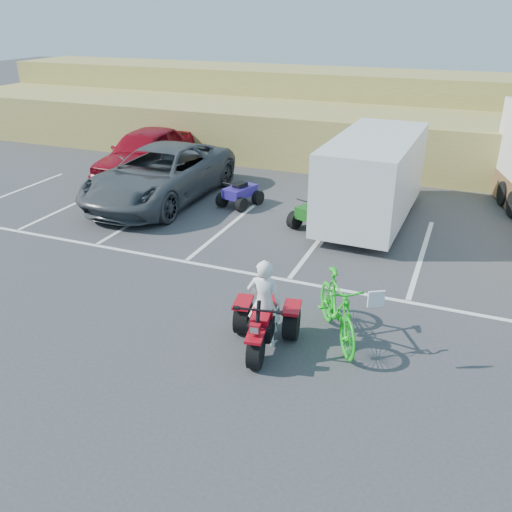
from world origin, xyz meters
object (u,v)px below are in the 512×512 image
at_px(red_car, 145,153).
at_px(quad_atv_green, 317,228).
at_px(green_dirt_bike, 337,308).
at_px(grey_pickup, 160,174).
at_px(quad_atv_blue, 240,205).
at_px(red_trike_atv, 262,348).
at_px(rider, 264,303).
at_px(cargo_trailer, 373,176).

height_order(red_car, quad_atv_green, red_car).
distance_m(green_dirt_bike, grey_pickup, 9.38).
xyz_separation_m(grey_pickup, quad_atv_blue, (2.60, 0.44, -0.86)).
bearing_deg(red_trike_atv, rider, 90.00).
bearing_deg(quad_atv_green, green_dirt_bike, -47.73).
height_order(red_trike_atv, red_car, red_car).
bearing_deg(grey_pickup, quad_atv_blue, 10.06).
bearing_deg(rider, quad_atv_blue, -73.26).
bearing_deg(quad_atv_green, cargo_trailer, 64.53).
bearing_deg(red_trike_atv, grey_pickup, 122.61).
xyz_separation_m(red_car, quad_atv_blue, (4.57, -1.77, -0.88)).
distance_m(rider, cargo_trailer, 7.21).
bearing_deg(quad_atv_green, rider, -60.63).
bearing_deg(rider, cargo_trailer, -104.40).
xyz_separation_m(quad_atv_blue, quad_atv_green, (2.80, -0.93, 0.00)).
relative_size(green_dirt_bike, red_car, 0.42).
bearing_deg(rider, grey_pickup, -56.88).
relative_size(cargo_trailer, quad_atv_green, 3.74).
bearing_deg(grey_pickup, cargo_trailer, 5.97).
relative_size(rider, quad_atv_blue, 1.34).
height_order(green_dirt_bike, quad_atv_green, green_dirt_bike).
bearing_deg(red_trike_atv, quad_atv_blue, 106.43).
xyz_separation_m(green_dirt_bike, cargo_trailer, (-0.66, 6.51, 0.69)).
distance_m(red_car, quad_atv_green, 7.89).
bearing_deg(rider, red_car, -57.25).
xyz_separation_m(grey_pickup, red_car, (-1.97, 2.21, 0.02)).
bearing_deg(grey_pickup, rider, -46.46).
bearing_deg(red_car, grey_pickup, -51.91).
distance_m(grey_pickup, red_car, 2.96).
relative_size(cargo_trailer, quad_atv_blue, 4.20).
bearing_deg(grey_pickup, red_trike_atv, -46.98).
xyz_separation_m(green_dirt_bike, grey_pickup, (-7.32, 5.85, 0.21)).
distance_m(rider, quad_atv_blue, 7.85).
distance_m(red_trike_atv, quad_atv_green, 6.23).
height_order(red_trike_atv, rider, rider).
height_order(rider, cargo_trailer, cargo_trailer).
distance_m(rider, red_car, 11.90).
distance_m(green_dirt_bike, red_car, 12.30).
distance_m(red_car, quad_atv_blue, 4.98).
bearing_deg(green_dirt_bike, quad_atv_green, 78.88).
bearing_deg(quad_atv_green, grey_pickup, -162.59).
height_order(rider, red_car, red_car).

